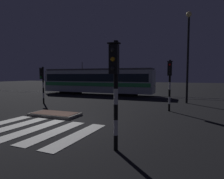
{
  "coord_description": "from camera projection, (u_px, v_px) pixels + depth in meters",
  "views": [
    {
      "loc": [
        6.49,
        -8.48,
        2.45
      ],
      "look_at": [
        1.27,
        4.88,
        1.4
      ],
      "focal_mm": 31.46,
      "sensor_mm": 36.0,
      "label": 1
    }
  ],
  "objects": [
    {
      "name": "ground_plane",
      "position": [
        56.0,
        121.0,
        10.41
      ],
      "size": [
        120.0,
        120.0,
        0.0
      ],
      "primitive_type": "plane",
      "color": "black"
    },
    {
      "name": "tram",
      "position": [
        97.0,
        81.0,
        24.62
      ],
      "size": [
        14.33,
        2.58,
        4.15
      ],
      "color": "#B2BCC1",
      "rests_on": "ground"
    },
    {
      "name": "traffic_island",
      "position": [
        55.0,
        114.0,
        11.87
      ],
      "size": [
        2.98,
        1.44,
        0.18
      ],
      "color": "slate",
      "rests_on": "ground"
    },
    {
      "name": "traffic_light_corner_near_right",
      "position": [
        115.0,
        79.0,
        6.16
      ],
      "size": [
        0.36,
        0.42,
        3.54
      ],
      "color": "black",
      "rests_on": "ground"
    },
    {
      "name": "traffic_light_corner_far_right",
      "position": [
        170.0,
        78.0,
        13.12
      ],
      "size": [
        0.36,
        0.42,
        3.47
      ],
      "color": "black",
      "rests_on": "ground"
    },
    {
      "name": "street_lamp_trackside_right",
      "position": [
        188.0,
        48.0,
        16.59
      ],
      "size": [
        0.44,
        1.21,
        7.57
      ],
      "color": "black",
      "rests_on": "ground"
    },
    {
      "name": "rail_far",
      "position": [
        131.0,
        95.0,
        23.88
      ],
      "size": [
        80.0,
        0.12,
        0.03
      ],
      "primitive_type": "cube",
      "color": "#59595E",
      "rests_on": "ground"
    },
    {
      "name": "rail_near",
      "position": [
        128.0,
        96.0,
        22.55
      ],
      "size": [
        80.0,
        0.12,
        0.03
      ],
      "primitive_type": "cube",
      "color": "#59595E",
      "rests_on": "ground"
    },
    {
      "name": "crosswalk_zebra",
      "position": [
        33.0,
        129.0,
        8.87
      ],
      "size": [
        5.6,
        3.98,
        0.02
      ],
      "color": "silver",
      "rests_on": "ground"
    },
    {
      "name": "traffic_light_corner_far_left",
      "position": [
        42.0,
        79.0,
        16.89
      ],
      "size": [
        0.36,
        0.42,
        3.17
      ],
      "color": "black",
      "rests_on": "ground"
    }
  ]
}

